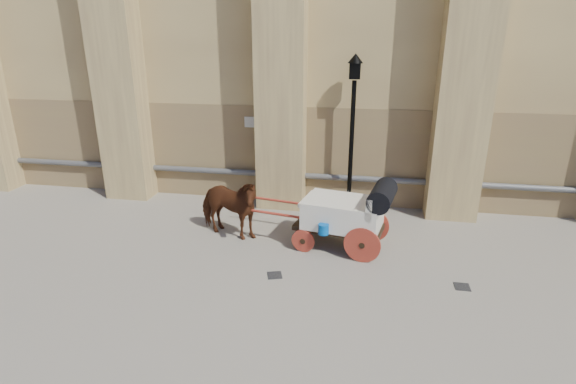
# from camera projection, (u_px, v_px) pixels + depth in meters

# --- Properties ---
(ground) EXTENTS (90.00, 90.00, 0.00)m
(ground) POSITION_uv_depth(u_px,v_px,m) (295.00, 263.00, 10.55)
(ground) COLOR slate
(ground) RESTS_ON ground
(horse) EXTENTS (2.16, 1.48, 1.67)m
(horse) POSITION_uv_depth(u_px,v_px,m) (228.00, 207.00, 11.61)
(horse) COLOR #592813
(horse) RESTS_ON ground
(carriage) EXTENTS (4.18, 1.83, 1.77)m
(carriage) POSITION_uv_depth(u_px,v_px,m) (348.00, 212.00, 10.96)
(carriage) COLOR black
(carriage) RESTS_ON ground
(street_lamp) EXTENTS (0.43, 0.43, 4.56)m
(street_lamp) POSITION_uv_depth(u_px,v_px,m) (352.00, 131.00, 12.78)
(street_lamp) COLOR black
(street_lamp) RESTS_ON ground
(drain_grate_near) EXTENTS (0.40, 0.40, 0.01)m
(drain_grate_near) POSITION_uv_depth(u_px,v_px,m) (275.00, 275.00, 10.00)
(drain_grate_near) COLOR black
(drain_grate_near) RESTS_ON ground
(drain_grate_far) EXTENTS (0.32, 0.32, 0.01)m
(drain_grate_far) POSITION_uv_depth(u_px,v_px,m) (462.00, 287.00, 9.55)
(drain_grate_far) COLOR black
(drain_grate_far) RESTS_ON ground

